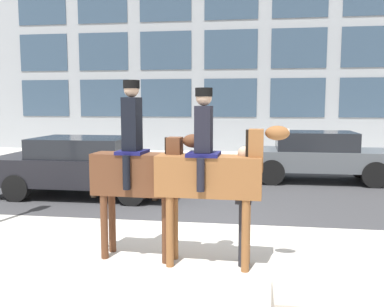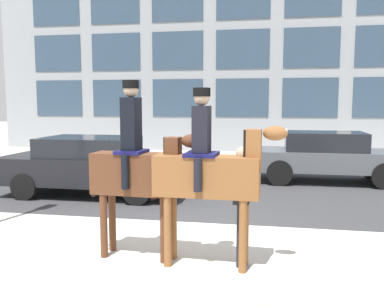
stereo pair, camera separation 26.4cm
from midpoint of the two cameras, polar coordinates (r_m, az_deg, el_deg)
name	(u,v)px [view 1 (the left image)]	position (r m, az deg, el deg)	size (l,w,h in m)	color
ground_plane	(188,230)	(7.95, -1.52, -10.16)	(80.00, 80.00, 0.00)	beige
road_surface	(213,182)	(12.53, 2.24, -3.86)	(24.60, 8.50, 0.01)	#38383A
mounted_horse_lead	(139,169)	(6.37, -8.29, -2.01)	(1.76, 0.65, 2.64)	#59331E
mounted_horse_companion	(212,172)	(5.98, 1.37, -2.44)	(1.92, 0.65, 2.52)	brown
pedestrian_bystander	(243,195)	(6.10, 5.58, -5.59)	(0.84, 0.43, 1.71)	#232328
street_car_near_lane	(86,165)	(11.03, -14.60, -1.51)	(4.53, 1.98, 1.46)	black
street_car_far_lane	(318,155)	(13.11, 15.86, -0.19)	(4.48, 1.84, 1.47)	#51565B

